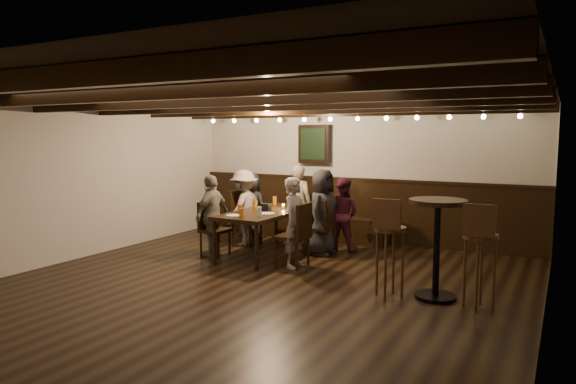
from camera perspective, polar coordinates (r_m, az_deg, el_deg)
The scene contains 27 objects.
room at distance 8.41m, azimuth 2.58°, elevation 0.58°, with size 7.00×7.00×7.00m.
dining_table at distance 8.18m, azimuth -2.31°, elevation -2.50°, with size 0.89×1.93×0.72m.
chair_left_near at distance 8.99m, azimuth -4.71°, elevation -4.07°, with size 0.44×0.44×0.96m.
chair_left_far at distance 8.28m, azimuth -8.19°, elevation -5.22°, with size 0.40×0.40×0.87m.
chair_right_near at distance 8.29m, azimuth 3.60°, elevation -5.07°, with size 0.42×0.42×0.91m.
chair_right_far at distance 7.51m, azimuth 0.61°, elevation -6.19°, with size 0.44×0.44×0.94m.
person_bench_left at distance 9.41m, azimuth -4.11°, elevation -1.62°, with size 0.60×0.39×1.23m, color black.
person_bench_centre at distance 9.07m, azimuth 1.17°, elevation -1.36°, with size 0.51×0.34×1.40m, color gray.
person_bench_right at distance 8.56m, azimuth 6.01°, elevation -2.46°, with size 0.59×0.46×1.22m, color #5C1F31.
person_left_near at distance 8.95m, azimuth -4.89°, elevation -1.74°, with size 0.85×0.49×1.32m, color gray.
person_left_far at distance 8.23m, azimuth -8.41°, elevation -2.59°, with size 0.76×0.32×1.29m, color slate.
person_right_near at distance 8.21m, azimuth 3.81°, elevation -2.25°, with size 0.68×0.44×1.38m, color black.
person_right_far at distance 7.42m, azimuth 0.82°, elevation -3.43°, with size 0.48×0.31×1.31m, color gray.
pint_a at distance 8.89m, azimuth -1.49°, elevation -0.93°, with size 0.07×0.07×0.14m, color #BF7219.
pint_b at distance 8.59m, azimuth 1.38°, elevation -1.19°, with size 0.07×0.07×0.14m, color #BF7219.
pint_c at distance 8.40m, azimuth -3.70°, elevation -1.38°, with size 0.07×0.07×0.14m, color #BF7219.
pint_d at distance 8.18m, azimuth 0.21°, elevation -1.57°, with size 0.07×0.07×0.14m, color silver.
pint_e at distance 7.90m, azimuth -5.38°, elevation -1.88°, with size 0.07×0.07×0.14m, color #BF7219.
pint_f at distance 7.59m, azimuth -3.20°, elevation -2.20°, with size 0.07×0.07×0.14m, color silver.
pint_g at distance 7.47m, azimuth -5.20°, elevation -2.36°, with size 0.07×0.07×0.14m, color #BF7219.
plate_near at distance 7.67m, azimuth -6.01°, elevation -2.61°, with size 0.24×0.24×0.01m, color white.
plate_far at distance 7.82m, azimuth -2.34°, elevation -2.41°, with size 0.24×0.24×0.01m, color white.
condiment_caddy at distance 8.12m, azimuth -2.50°, elevation -1.71°, with size 0.15×0.10×0.12m, color black.
candle at distance 8.36m, azimuth -0.53°, elevation -1.71°, with size 0.05×0.05×0.05m, color beige.
high_top_table at distance 6.24m, azimuth 16.24°, elevation -4.48°, with size 0.66×0.66×1.18m.
bar_stool_left at distance 6.23m, azimuth 11.20°, elevation -7.44°, with size 0.38×0.39×1.19m.
bar_stool_right at distance 6.07m, azimuth 20.48°, elevation -8.10°, with size 0.38×0.38×1.19m.
Camera 1 is at (3.38, -5.31, 1.92)m, focal length 32.00 mm.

